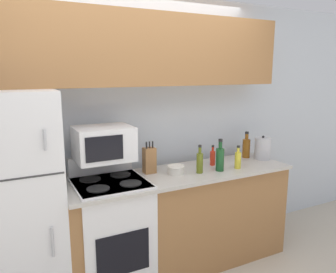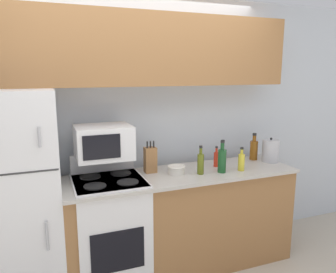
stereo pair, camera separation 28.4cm
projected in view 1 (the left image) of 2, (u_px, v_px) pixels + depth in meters
The scene contains 14 objects.
wall_back at pixel (130, 132), 3.14m from camera, with size 8.00×0.05×2.55m.
lower_cabinets at pixel (181, 219), 3.09m from camera, with size 2.13×0.61×0.94m.
refrigerator at pixel (14, 207), 2.43m from camera, with size 0.67×0.68×1.72m.
upper_cabinets at pixel (137, 50), 2.81m from camera, with size 2.80×0.36×0.61m.
stove at pixel (112, 233), 2.77m from camera, with size 0.59×0.59×1.12m.
microwave at pixel (104, 143), 2.70m from camera, with size 0.46×0.37×0.28m.
knife_block at pixel (149, 160), 2.95m from camera, with size 0.11×0.09×0.29m.
bowl at pixel (176, 169), 2.94m from camera, with size 0.16×0.16×0.08m.
bottle_olive_oil at pixel (200, 162), 2.95m from camera, with size 0.06×0.06×0.26m.
bottle_cooking_spray at pixel (238, 159), 3.10m from camera, with size 0.06×0.06×0.22m.
bottle_wine_green at pixel (220, 158), 3.02m from camera, with size 0.08×0.08×0.30m.
bottle_hot_sauce at pixel (213, 157), 3.20m from camera, with size 0.05×0.05×0.20m.
bottle_whiskey at pixel (246, 147), 3.48m from camera, with size 0.08×0.08×0.28m.
kettle at pixel (263, 148), 3.42m from camera, with size 0.17×0.17×0.25m.
Camera 1 is at (-1.08, -2.22, 1.84)m, focal length 35.00 mm.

